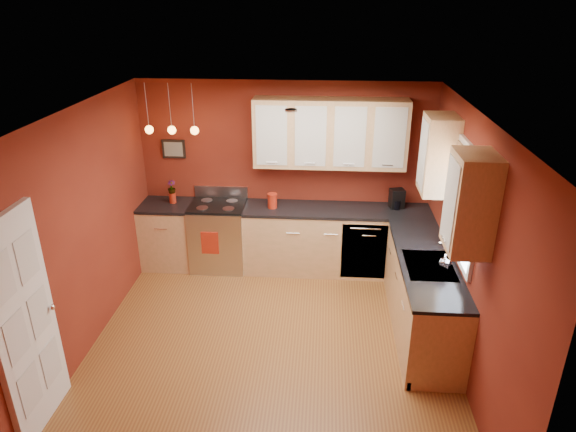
# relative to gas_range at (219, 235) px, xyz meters

# --- Properties ---
(floor) EXTENTS (4.20, 4.20, 0.00)m
(floor) POSITION_rel_gas_range_xyz_m (0.92, -1.80, -0.48)
(floor) COLOR brown
(floor) RESTS_ON ground
(ceiling) EXTENTS (4.00, 4.20, 0.02)m
(ceiling) POSITION_rel_gas_range_xyz_m (0.92, -1.80, 2.12)
(ceiling) COLOR beige
(ceiling) RESTS_ON wall_back
(wall_back) EXTENTS (4.00, 0.02, 2.60)m
(wall_back) POSITION_rel_gas_range_xyz_m (0.92, 0.30, 0.82)
(wall_back) COLOR maroon
(wall_back) RESTS_ON floor
(wall_front) EXTENTS (4.00, 0.02, 2.60)m
(wall_front) POSITION_rel_gas_range_xyz_m (0.92, -3.90, 0.82)
(wall_front) COLOR maroon
(wall_front) RESTS_ON floor
(wall_left) EXTENTS (0.02, 4.20, 2.60)m
(wall_left) POSITION_rel_gas_range_xyz_m (-1.08, -1.80, 0.82)
(wall_left) COLOR maroon
(wall_left) RESTS_ON floor
(wall_right) EXTENTS (0.02, 4.20, 2.60)m
(wall_right) POSITION_rel_gas_range_xyz_m (2.92, -1.80, 0.82)
(wall_right) COLOR maroon
(wall_right) RESTS_ON floor
(base_cabinets_back_left) EXTENTS (0.70, 0.60, 0.90)m
(base_cabinets_back_left) POSITION_rel_gas_range_xyz_m (-0.73, -0.00, -0.03)
(base_cabinets_back_left) COLOR tan
(base_cabinets_back_left) RESTS_ON floor
(base_cabinets_back_right) EXTENTS (2.54, 0.60, 0.90)m
(base_cabinets_back_right) POSITION_rel_gas_range_xyz_m (1.65, -0.00, -0.03)
(base_cabinets_back_right) COLOR tan
(base_cabinets_back_right) RESTS_ON floor
(base_cabinets_right) EXTENTS (0.60, 2.10, 0.90)m
(base_cabinets_right) POSITION_rel_gas_range_xyz_m (2.62, -1.35, -0.03)
(base_cabinets_right) COLOR tan
(base_cabinets_right) RESTS_ON floor
(counter_back_left) EXTENTS (0.70, 0.62, 0.04)m
(counter_back_left) POSITION_rel_gas_range_xyz_m (-0.73, -0.00, 0.44)
(counter_back_left) COLOR black
(counter_back_left) RESTS_ON base_cabinets_back_left
(counter_back_right) EXTENTS (2.54, 0.62, 0.04)m
(counter_back_right) POSITION_rel_gas_range_xyz_m (1.65, -0.00, 0.44)
(counter_back_right) COLOR black
(counter_back_right) RESTS_ON base_cabinets_back_right
(counter_right) EXTENTS (0.62, 2.10, 0.04)m
(counter_right) POSITION_rel_gas_range_xyz_m (2.62, -1.35, 0.44)
(counter_right) COLOR black
(counter_right) RESTS_ON base_cabinets_right
(gas_range) EXTENTS (0.76, 0.64, 1.11)m
(gas_range) POSITION_rel_gas_range_xyz_m (0.00, 0.00, 0.00)
(gas_range) COLOR #B9BABE
(gas_range) RESTS_ON floor
(dishwasher_front) EXTENTS (0.60, 0.02, 0.80)m
(dishwasher_front) POSITION_rel_gas_range_xyz_m (2.02, -0.29, -0.03)
(dishwasher_front) COLOR #B9BABE
(dishwasher_front) RESTS_ON base_cabinets_back_right
(sink) EXTENTS (0.50, 0.70, 0.33)m
(sink) POSITION_rel_gas_range_xyz_m (2.62, -1.50, 0.43)
(sink) COLOR gray
(sink) RESTS_ON counter_right
(window) EXTENTS (0.06, 1.02, 1.22)m
(window) POSITION_rel_gas_range_xyz_m (2.89, -1.50, 1.21)
(window) COLOR white
(window) RESTS_ON wall_right
(door_left_wall) EXTENTS (0.12, 0.82, 2.05)m
(door_left_wall) POSITION_rel_gas_range_xyz_m (-1.05, -3.00, 0.54)
(door_left_wall) COLOR white
(door_left_wall) RESTS_ON floor
(upper_cabinets_back) EXTENTS (2.00, 0.35, 0.90)m
(upper_cabinets_back) POSITION_rel_gas_range_xyz_m (1.52, 0.12, 1.47)
(upper_cabinets_back) COLOR tan
(upper_cabinets_back) RESTS_ON wall_back
(upper_cabinets_right) EXTENTS (0.35, 1.95, 0.90)m
(upper_cabinets_right) POSITION_rel_gas_range_xyz_m (2.75, -1.48, 1.47)
(upper_cabinets_right) COLOR tan
(upper_cabinets_right) RESTS_ON wall_right
(wall_picture) EXTENTS (0.32, 0.03, 0.26)m
(wall_picture) POSITION_rel_gas_range_xyz_m (-0.63, 0.28, 1.17)
(wall_picture) COLOR black
(wall_picture) RESTS_ON wall_back
(pendant_lights) EXTENTS (0.71, 0.11, 0.66)m
(pendant_lights) POSITION_rel_gas_range_xyz_m (-0.53, -0.05, 1.53)
(pendant_lights) COLOR gray
(pendant_lights) RESTS_ON ceiling
(red_canister) EXTENTS (0.14, 0.14, 0.20)m
(red_canister) POSITION_rel_gas_range_xyz_m (0.77, -0.03, 0.56)
(red_canister) COLOR #A12311
(red_canister) RESTS_ON counter_back_right
(red_vase) EXTENTS (0.09, 0.09, 0.15)m
(red_vase) POSITION_rel_gas_range_xyz_m (-0.64, 0.05, 0.53)
(red_vase) COLOR #A12311
(red_vase) RESTS_ON counter_back_left
(flowers) EXTENTS (0.12, 0.12, 0.20)m
(flowers) POSITION_rel_gas_range_xyz_m (-0.64, 0.05, 0.69)
(flowers) COLOR #A12311
(flowers) RESTS_ON red_vase
(coffee_maker) EXTENTS (0.21, 0.21, 0.26)m
(coffee_maker) POSITION_rel_gas_range_xyz_m (2.45, 0.10, 0.58)
(coffee_maker) COLOR black
(coffee_maker) RESTS_ON counter_back_right
(soap_pump) EXTENTS (0.12, 0.13, 0.21)m
(soap_pump) POSITION_rel_gas_range_xyz_m (2.74, -1.65, 0.56)
(soap_pump) COLOR white
(soap_pump) RESTS_ON counter_right
(dish_towel) EXTENTS (0.24, 0.02, 0.32)m
(dish_towel) POSITION_rel_gas_range_xyz_m (-0.06, -0.33, 0.04)
(dish_towel) COLOR #A12311
(dish_towel) RESTS_ON gas_range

